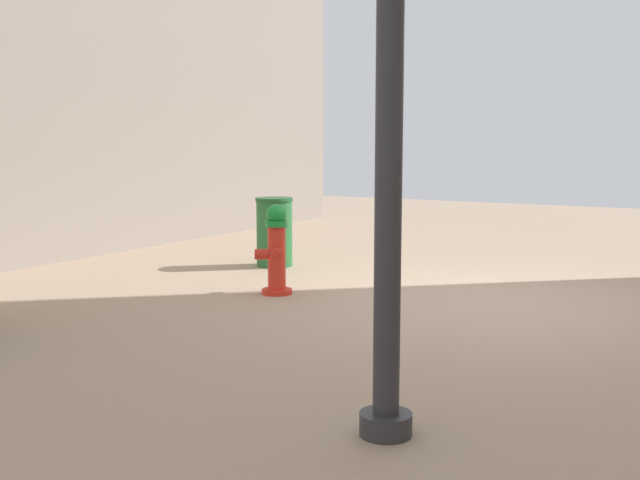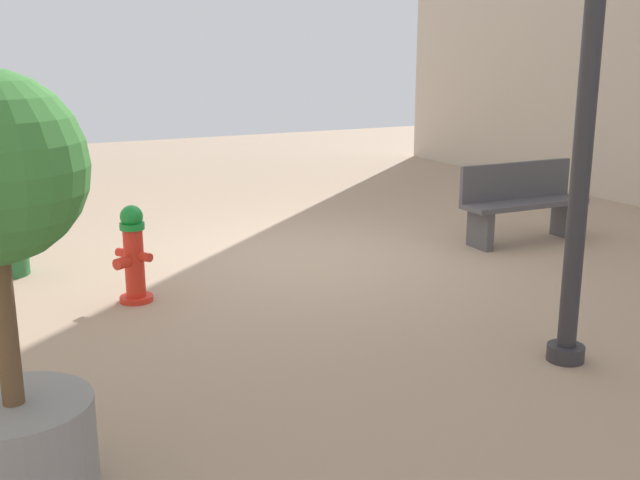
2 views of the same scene
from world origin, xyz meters
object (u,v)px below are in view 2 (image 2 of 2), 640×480
at_px(bench_near, 522,201).
at_px(street_lamp, 592,44).
at_px(trash_bin, 4,235).
at_px(fire_hydrant, 133,254).

xyz_separation_m(bench_near, street_lamp, (2.14, 2.99, 1.83)).
xyz_separation_m(street_lamp, trash_bin, (3.55, -4.28, -1.89)).
xyz_separation_m(fire_hydrant, trash_bin, (0.99, -1.45, -0.03)).
bearing_deg(bench_near, street_lamp, 54.42).
relative_size(bench_near, trash_bin, 1.91).
distance_m(bench_near, street_lamp, 4.10).
bearing_deg(bench_near, fire_hydrant, 1.93).
height_order(fire_hydrant, trash_bin, fire_hydrant).
bearing_deg(fire_hydrant, bench_near, -178.07).
distance_m(fire_hydrant, bench_near, 4.71).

